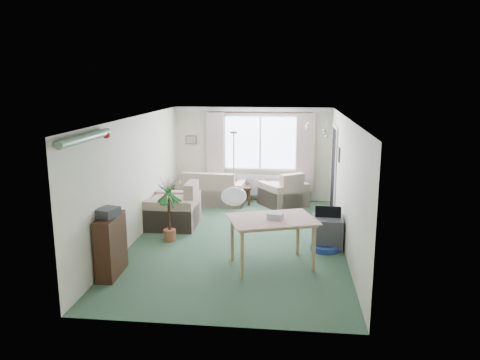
# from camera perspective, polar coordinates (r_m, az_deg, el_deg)

# --- Properties ---
(ground) EXTENTS (6.50, 6.50, 0.00)m
(ground) POSITION_cam_1_polar(r_m,az_deg,el_deg) (9.22, -0.21, -7.39)
(ground) COLOR #305039
(window) EXTENTS (1.80, 0.03, 1.30)m
(window) POSITION_cam_1_polar(r_m,az_deg,el_deg) (12.00, 2.49, 4.56)
(window) COLOR white
(curtain_rod) EXTENTS (2.60, 0.03, 0.03)m
(curtain_rod) POSITION_cam_1_polar(r_m,az_deg,el_deg) (11.84, 2.50, 8.21)
(curtain_rod) COLOR black
(curtain_left) EXTENTS (0.45, 0.08, 2.00)m
(curtain_left) POSITION_cam_1_polar(r_m,az_deg,el_deg) (12.06, -3.02, 3.50)
(curtain_left) COLOR beige
(curtain_right) EXTENTS (0.45, 0.08, 2.00)m
(curtain_right) POSITION_cam_1_polar(r_m,az_deg,el_deg) (11.91, 7.99, 3.28)
(curtain_right) COLOR beige
(radiator) EXTENTS (1.20, 0.10, 0.55)m
(radiator) POSITION_cam_1_polar(r_m,az_deg,el_deg) (12.15, 2.43, -0.61)
(radiator) COLOR white
(doorway) EXTENTS (0.03, 0.95, 2.00)m
(doorway) POSITION_cam_1_polar(r_m,az_deg,el_deg) (11.08, 11.36, 1.07)
(doorway) COLOR black
(pendant_lamp) EXTENTS (0.36, 0.36, 0.36)m
(pendant_lamp) POSITION_cam_1_polar(r_m,az_deg,el_deg) (6.58, -0.75, -2.00)
(pendant_lamp) COLOR white
(tinsel_garland) EXTENTS (1.60, 1.60, 0.12)m
(tinsel_garland) POSITION_cam_1_polar(r_m,az_deg,el_deg) (7.02, -18.29, 4.92)
(tinsel_garland) COLOR #196626
(bauble_cluster_a) EXTENTS (0.20, 0.20, 0.20)m
(bauble_cluster_a) POSITION_cam_1_polar(r_m,az_deg,el_deg) (9.58, 8.21, 6.85)
(bauble_cluster_a) COLOR silver
(bauble_cluster_b) EXTENTS (0.20, 0.20, 0.20)m
(bauble_cluster_b) POSITION_cam_1_polar(r_m,az_deg,el_deg) (8.40, 10.51, 6.03)
(bauble_cluster_b) COLOR silver
(wall_picture_back) EXTENTS (0.28, 0.03, 0.22)m
(wall_picture_back) POSITION_cam_1_polar(r_m,az_deg,el_deg) (12.24, -5.97, 4.90)
(wall_picture_back) COLOR brown
(wall_picture_right) EXTENTS (0.03, 0.24, 0.30)m
(wall_picture_right) POSITION_cam_1_polar(r_m,az_deg,el_deg) (10.00, 11.94, 3.06)
(wall_picture_right) COLOR brown
(sofa) EXTENTS (1.72, 0.98, 0.84)m
(sofa) POSITION_cam_1_polar(r_m,az_deg,el_deg) (11.86, -3.51, -0.85)
(sofa) COLOR beige
(sofa) RESTS_ON ground
(armchair_corner) EXTENTS (1.31, 1.30, 0.86)m
(armchair_corner) POSITION_cam_1_polar(r_m,az_deg,el_deg) (11.67, 5.33, -1.04)
(armchair_corner) COLOR #C9B298
(armchair_corner) RESTS_ON ground
(armchair_left) EXTENTS (1.03, 1.09, 0.97)m
(armchair_left) POSITION_cam_1_polar(r_m,az_deg,el_deg) (10.09, -8.20, -2.92)
(armchair_left) COLOR beige
(armchair_left) RESTS_ON ground
(coffee_table) EXTENTS (1.09, 0.73, 0.45)m
(coffee_table) POSITION_cam_1_polar(r_m,az_deg,el_deg) (11.83, -1.19, -1.81)
(coffee_table) COLOR black
(coffee_table) RESTS_ON ground
(photo_frame) EXTENTS (0.12, 0.05, 0.16)m
(photo_frame) POSITION_cam_1_polar(r_m,az_deg,el_deg) (11.82, -0.66, -0.30)
(photo_frame) COLOR #4E3728
(photo_frame) RESTS_ON coffee_table
(bookshelf) EXTENTS (0.29, 0.81, 0.98)m
(bookshelf) POSITION_cam_1_polar(r_m,az_deg,el_deg) (7.81, -15.45, -7.74)
(bookshelf) COLOR black
(bookshelf) RESTS_ON ground
(hifi_box) EXTENTS (0.36, 0.41, 0.14)m
(hifi_box) POSITION_cam_1_polar(r_m,az_deg,el_deg) (7.63, -15.86, -3.83)
(hifi_box) COLOR #323236
(hifi_box) RESTS_ON bookshelf
(houseplant) EXTENTS (0.61, 0.61, 1.20)m
(houseplant) POSITION_cam_1_polar(r_m,az_deg,el_deg) (9.16, -8.65, -3.75)
(houseplant) COLOR #2A6021
(houseplant) RESTS_ON ground
(dining_table) EXTENTS (1.51, 1.24, 0.81)m
(dining_table) POSITION_cam_1_polar(r_m,az_deg,el_deg) (7.93, 3.89, -7.64)
(dining_table) COLOR tan
(dining_table) RESTS_ON ground
(gift_box) EXTENTS (0.28, 0.23, 0.12)m
(gift_box) POSITION_cam_1_polar(r_m,az_deg,el_deg) (7.76, 4.31, -4.48)
(gift_box) COLOR silver
(gift_box) RESTS_ON dining_table
(tv_cube) EXTENTS (0.60, 0.66, 0.57)m
(tv_cube) POSITION_cam_1_polar(r_m,az_deg,el_deg) (8.99, 10.59, -6.22)
(tv_cube) COLOR #3F3F44
(tv_cube) RESTS_ON ground
(pet_bed) EXTENTS (0.63, 0.63, 0.10)m
(pet_bed) POSITION_cam_1_polar(r_m,az_deg,el_deg) (8.85, 10.31, -8.10)
(pet_bed) COLOR navy
(pet_bed) RESTS_ON ground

